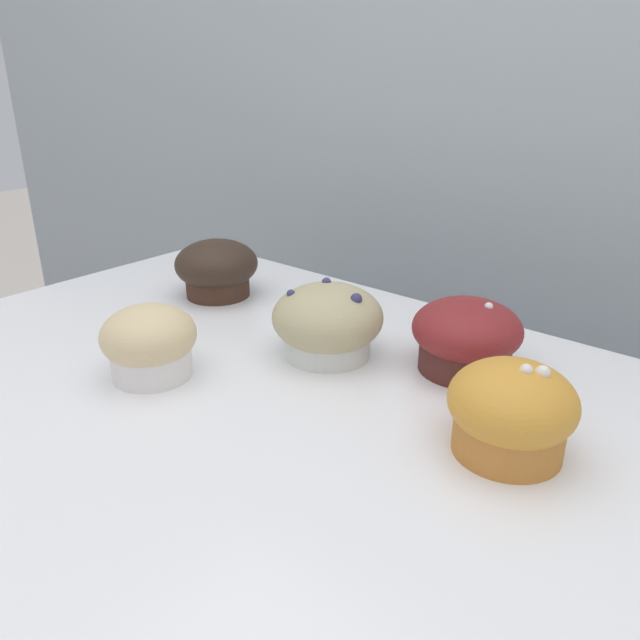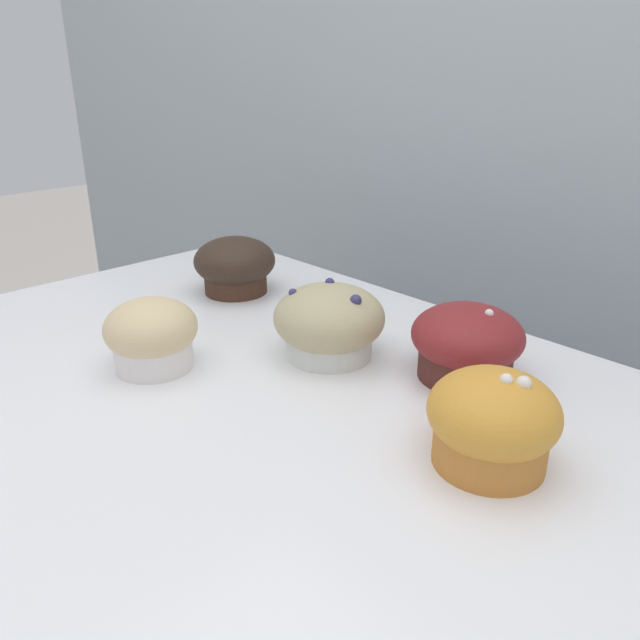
% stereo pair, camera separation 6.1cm
% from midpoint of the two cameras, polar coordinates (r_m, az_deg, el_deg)
% --- Properties ---
extents(wall_back, '(3.20, 0.10, 1.80)m').
position_cam_midpoint_polar(wall_back, '(1.00, 19.97, 5.00)').
color(wall_back, '#A8B2B7').
rests_on(wall_back, ground).
extents(muffin_front_center, '(0.11, 0.11, 0.08)m').
position_cam_midpoint_polar(muffin_front_center, '(0.63, -2.08, -0.26)').
color(muffin_front_center, silver).
rests_on(muffin_front_center, display_counter).
extents(muffin_back_left, '(0.11, 0.11, 0.07)m').
position_cam_midpoint_polar(muffin_back_left, '(0.81, -11.58, 4.61)').
color(muffin_back_left, '#40271B').
rests_on(muffin_back_left, display_counter).
extents(muffin_back_right, '(0.10, 0.10, 0.08)m').
position_cam_midpoint_polar(muffin_back_right, '(0.49, 13.65, -8.16)').
color(muffin_back_right, '#C67932').
rests_on(muffin_back_right, display_counter).
extents(muffin_front_left, '(0.09, 0.09, 0.07)m').
position_cam_midpoint_polar(muffin_front_left, '(0.62, -18.10, -2.01)').
color(muffin_front_left, white).
rests_on(muffin_front_left, display_counter).
extents(muffin_front_right, '(0.11, 0.11, 0.07)m').
position_cam_midpoint_polar(muffin_front_right, '(0.61, 10.46, -1.53)').
color(muffin_front_right, '#4D231F').
rests_on(muffin_front_right, display_counter).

